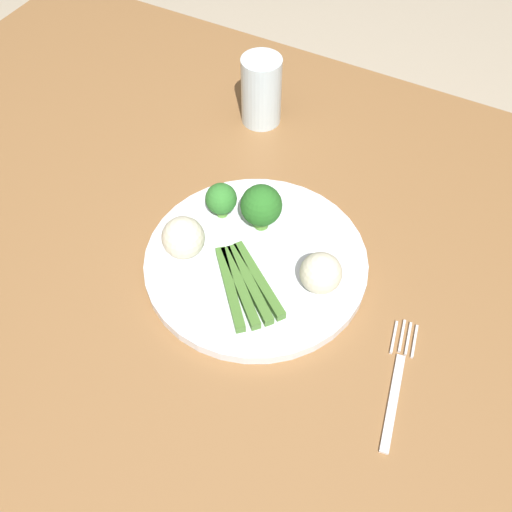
{
  "coord_description": "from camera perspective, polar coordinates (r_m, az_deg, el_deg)",
  "views": [
    {
      "loc": [
        0.3,
        -0.4,
        1.37
      ],
      "look_at": [
        0.08,
        0.01,
        0.76
      ],
      "focal_mm": 42.26,
      "sensor_mm": 36.0,
      "label": 1
    }
  ],
  "objects": [
    {
      "name": "asparagus_bundle",
      "position": [
        0.74,
        -1.08,
        -2.71
      ],
      "size": [
        0.12,
        0.12,
        0.01
      ],
      "rotation": [
        0.0,
        0.0,
        5.57
      ],
      "color": "#47752D",
      "rests_on": "plate"
    },
    {
      "name": "broccoli_near_center",
      "position": [
        0.8,
        -3.52,
        5.46
      ],
      "size": [
        0.04,
        0.04,
        0.05
      ],
      "color": "#609E3D",
      "rests_on": "plate"
    },
    {
      "name": "plate",
      "position": [
        0.78,
        -0.0,
        -0.56
      ],
      "size": [
        0.29,
        0.29,
        0.01
      ],
      "primitive_type": "cylinder",
      "color": "white",
      "rests_on": "dining_table"
    },
    {
      "name": "fork",
      "position": [
        0.72,
        13.15,
        -11.51
      ],
      "size": [
        0.05,
        0.17,
        0.0
      ],
      "rotation": [
        0.0,
        0.0,
        1.76
      ],
      "color": "silver",
      "rests_on": "dining_table"
    },
    {
      "name": "cauliflower_front",
      "position": [
        0.77,
        -6.9,
        1.73
      ],
      "size": [
        0.06,
        0.06,
        0.06
      ],
      "primitive_type": "sphere",
      "color": "beige",
      "rests_on": "plate"
    },
    {
      "name": "broccoli_back_right",
      "position": [
        0.78,
        0.5,
        4.76
      ],
      "size": [
        0.06,
        0.06,
        0.07
      ],
      "color": "#568E33",
      "rests_on": "plate"
    },
    {
      "name": "water_glass",
      "position": [
        0.96,
        0.51,
        15.37
      ],
      "size": [
        0.06,
        0.06,
        0.11
      ],
      "primitive_type": "cylinder",
      "color": "silver",
      "rests_on": "dining_table"
    },
    {
      "name": "ground_plane",
      "position": [
        1.47,
        -3.01,
        -18.0
      ],
      "size": [
        6.0,
        6.0,
        0.02
      ],
      "primitive_type": "cube",
      "color": "#B7A88E"
    },
    {
      "name": "cauliflower_back",
      "position": [
        0.73,
        6.16,
        -1.61
      ],
      "size": [
        0.05,
        0.05,
        0.05
      ],
      "primitive_type": "sphere",
      "color": "beige",
      "rests_on": "plate"
    },
    {
      "name": "dining_table",
      "position": [
        0.89,
        -4.76,
        -3.6
      ],
      "size": [
        1.25,
        0.96,
        0.74
      ],
      "color": "olive",
      "rests_on": "ground_plane"
    }
  ]
}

